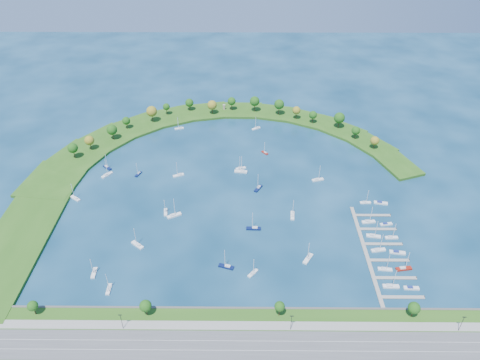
{
  "coord_description": "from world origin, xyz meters",
  "views": [
    {
      "loc": [
        6.88,
        -248.31,
        183.41
      ],
      "look_at": [
        5.0,
        5.0,
        4.0
      ],
      "focal_mm": 33.55,
      "sensor_mm": 36.0,
      "label": 1
    }
  ],
  "objects_px": {
    "moored_boat_21": "(226,266)",
    "docked_boat_11": "(381,203)",
    "moored_boat_8": "(137,245)",
    "docked_boat_0": "(391,286)",
    "moored_boat_19": "(308,258)",
    "moored_boat_13": "(109,289)",
    "moored_boat_20": "(75,198)",
    "harbor_tower": "(224,107)",
    "docked_boat_2": "(385,269)",
    "docked_boat_4": "(378,250)",
    "moored_boat_11": "(166,212)",
    "docked_boat_3": "(404,268)",
    "moored_boat_2": "(258,188)",
    "docked_boat_5": "(397,252)",
    "moored_boat_16": "(318,179)",
    "moored_boat_7": "(254,228)",
    "docked_boat_8": "(368,221)",
    "moored_boat_14": "(241,171)",
    "moored_boat_12": "(178,175)",
    "moored_boat_0": "(292,215)",
    "moored_boat_17": "(107,175)",
    "dock_system": "(378,252)",
    "moored_boat_5": "(253,273)",
    "docked_boat_6": "(373,236)",
    "docked_boat_9": "(386,224)",
    "moored_boat_3": "(241,168)",
    "moored_boat_18": "(138,174)",
    "moored_boat_4": "(179,128)",
    "docked_boat_1": "(411,288)",
    "moored_boat_10": "(107,167)",
    "docked_boat_10": "(365,202)",
    "docked_boat_7": "(391,237)",
    "moored_boat_1": "(256,128)",
    "moored_boat_6": "(265,152)",
    "moored_boat_9": "(174,215)"
  },
  "relations": [
    {
      "from": "moored_boat_21",
      "to": "docked_boat_11",
      "type": "height_order",
      "value": "moored_boat_21"
    },
    {
      "from": "moored_boat_2",
      "to": "moored_boat_12",
      "type": "relative_size",
      "value": 1.07
    },
    {
      "from": "docked_boat_0",
      "to": "moored_boat_13",
      "type": "bearing_deg",
      "value": -177.1
    },
    {
      "from": "moored_boat_18",
      "to": "moored_boat_8",
      "type": "bearing_deg",
      "value": 32.68
    },
    {
      "from": "moored_boat_14",
      "to": "docked_boat_1",
      "type": "bearing_deg",
      "value": 136.99
    },
    {
      "from": "moored_boat_5",
      "to": "docked_boat_10",
      "type": "bearing_deg",
      "value": -10.41
    },
    {
      "from": "moored_boat_5",
      "to": "moored_boat_19",
      "type": "distance_m",
      "value": 33.45
    },
    {
      "from": "docked_boat_2",
      "to": "docked_boat_4",
      "type": "height_order",
      "value": "docked_boat_4"
    },
    {
      "from": "moored_boat_18",
      "to": "docked_boat_6",
      "type": "xyz_separation_m",
      "value": [
        153.82,
        -64.66,
        0.06
      ]
    },
    {
      "from": "moored_boat_11",
      "to": "docked_boat_3",
      "type": "height_order",
      "value": "docked_boat_3"
    },
    {
      "from": "docked_boat_2",
      "to": "docked_boat_11",
      "type": "relative_size",
      "value": 1.25
    },
    {
      "from": "moored_boat_7",
      "to": "docked_boat_8",
      "type": "distance_m",
      "value": 72.13
    },
    {
      "from": "moored_boat_14",
      "to": "moored_boat_12",
      "type": "bearing_deg",
      "value": 13.54
    },
    {
      "from": "moored_boat_10",
      "to": "moored_boat_11",
      "type": "height_order",
      "value": "moored_boat_10"
    },
    {
      "from": "moored_boat_8",
      "to": "moored_boat_9",
      "type": "relative_size",
      "value": 0.95
    },
    {
      "from": "moored_boat_6",
      "to": "docked_boat_3",
      "type": "distance_m",
      "value": 140.81
    },
    {
      "from": "moored_boat_13",
      "to": "docked_boat_6",
      "type": "distance_m",
      "value": 154.64
    },
    {
      "from": "moored_boat_1",
      "to": "moored_boat_13",
      "type": "relative_size",
      "value": 1.04
    },
    {
      "from": "moored_boat_2",
      "to": "docked_boat_5",
      "type": "height_order",
      "value": "moored_boat_2"
    },
    {
      "from": "moored_boat_3",
      "to": "moored_boat_18",
      "type": "height_order",
      "value": "moored_boat_3"
    },
    {
      "from": "docked_boat_0",
      "to": "docked_boat_7",
      "type": "xyz_separation_m",
      "value": [
        10.52,
        37.97,
        -0.04
      ]
    },
    {
      "from": "moored_boat_20",
      "to": "harbor_tower",
      "type": "bearing_deg",
      "value": -89.21
    },
    {
      "from": "moored_boat_11",
      "to": "moored_boat_19",
      "type": "distance_m",
      "value": 95.8
    },
    {
      "from": "dock_system",
      "to": "moored_boat_20",
      "type": "relative_size",
      "value": 6.68
    },
    {
      "from": "docked_boat_1",
      "to": "docked_boat_4",
      "type": "bearing_deg",
      "value": 112.5
    },
    {
      "from": "moored_boat_12",
      "to": "docked_boat_11",
      "type": "height_order",
      "value": "moored_boat_12"
    },
    {
      "from": "moored_boat_11",
      "to": "docked_boat_9",
      "type": "bearing_deg",
      "value": 77.44
    },
    {
      "from": "docked_boat_4",
      "to": "docked_boat_1",
      "type": "bearing_deg",
      "value": -79.46
    },
    {
      "from": "dock_system",
      "to": "moored_boat_7",
      "type": "xyz_separation_m",
      "value": [
        -71.6,
        19.48,
        0.59
      ]
    },
    {
      "from": "moored_boat_13",
      "to": "moored_boat_21",
      "type": "height_order",
      "value": "moored_boat_21"
    },
    {
      "from": "moored_boat_19",
      "to": "moored_boat_13",
      "type": "bearing_deg",
      "value": -45.6
    },
    {
      "from": "moored_boat_14",
      "to": "docked_boat_8",
      "type": "relative_size",
      "value": 1.09
    },
    {
      "from": "moored_boat_8",
      "to": "docked_boat_0",
      "type": "height_order",
      "value": "moored_boat_8"
    },
    {
      "from": "moored_boat_20",
      "to": "docked_boat_4",
      "type": "bearing_deg",
      "value": -157.14
    },
    {
      "from": "moored_boat_3",
      "to": "docked_boat_9",
      "type": "distance_m",
      "value": 109.68
    },
    {
      "from": "moored_boat_0",
      "to": "docked_boat_5",
      "type": "distance_m",
      "value": 65.97
    },
    {
      "from": "moored_boat_17",
      "to": "dock_system",
      "type": "bearing_deg",
      "value": -77.47
    },
    {
      "from": "docked_boat_0",
      "to": "docked_boat_3",
      "type": "distance_m",
      "value": 16.5
    },
    {
      "from": "moored_boat_0",
      "to": "moored_boat_17",
      "type": "xyz_separation_m",
      "value": [
        -129.27,
        44.41,
        0.03
      ]
    },
    {
      "from": "docked_boat_10",
      "to": "moored_boat_20",
      "type": "bearing_deg",
      "value": 176.47
    },
    {
      "from": "moored_boat_0",
      "to": "docked_boat_2",
      "type": "xyz_separation_m",
      "value": [
        46.91,
        -45.69,
        -0.02
      ]
    },
    {
      "from": "moored_boat_2",
      "to": "docked_boat_7",
      "type": "bearing_deg",
      "value": 87.59
    },
    {
      "from": "moored_boat_4",
      "to": "moored_boat_18",
      "type": "xyz_separation_m",
      "value": [
        -21.38,
        -68.21,
        -0.02
      ]
    },
    {
      "from": "harbor_tower",
      "to": "docked_boat_0",
      "type": "distance_m",
      "value": 226.11
    },
    {
      "from": "moored_boat_8",
      "to": "moored_boat_16",
      "type": "height_order",
      "value": "moored_boat_8"
    },
    {
      "from": "harbor_tower",
      "to": "dock_system",
      "type": "distance_m",
      "value": 202.77
    },
    {
      "from": "docked_boat_4",
      "to": "docked_boat_9",
      "type": "xyz_separation_m",
      "value": [
        10.47,
        22.98,
        -0.34
      ]
    },
    {
      "from": "docked_boat_3",
      "to": "docked_boat_2",
      "type": "bearing_deg",
      "value": 173.3
    },
    {
      "from": "moored_boat_13",
      "to": "docked_boat_11",
      "type": "xyz_separation_m",
      "value": [
        161.12,
        74.49,
        -0.21
      ]
    },
    {
      "from": "moored_boat_5",
      "to": "docked_boat_6",
      "type": "xyz_separation_m",
      "value": [
        72.91,
        30.38,
        0.05
      ]
    }
  ]
}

